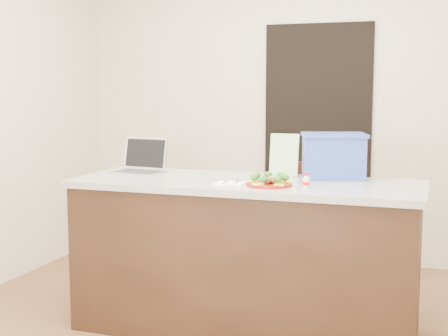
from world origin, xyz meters
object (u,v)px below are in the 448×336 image
(chair, at_px, (311,220))
(yogurt_bottle, at_px, (306,182))
(napkin, at_px, (230,183))
(plate, at_px, (269,184))
(blue_box, at_px, (333,156))
(island, at_px, (245,256))
(laptop, at_px, (142,163))

(chair, bearing_deg, yogurt_bottle, -57.26)
(napkin, bearing_deg, plate, 2.75)
(yogurt_bottle, relative_size, blue_box, 0.18)
(island, height_order, chair, chair)
(yogurt_bottle, distance_m, laptop, 1.17)
(island, xyz_separation_m, blue_box, (0.47, 0.27, 0.60))
(island, xyz_separation_m, plate, (0.18, -0.15, 0.47))
(plate, height_order, napkin, plate)
(napkin, distance_m, yogurt_bottle, 0.44)
(napkin, height_order, laptop, laptop)
(island, xyz_separation_m, yogurt_bottle, (0.39, -0.15, 0.49))
(napkin, height_order, yogurt_bottle, yogurt_bottle)
(napkin, distance_m, chair, 1.10)
(plate, distance_m, blue_box, 0.52)
(island, distance_m, blue_box, 0.81)
(plate, distance_m, napkin, 0.23)
(island, distance_m, napkin, 0.49)
(plate, distance_m, laptop, 0.97)
(laptop, relative_size, blue_box, 0.78)
(laptop, bearing_deg, napkin, -15.12)
(napkin, xyz_separation_m, yogurt_bottle, (0.44, 0.00, 0.03))
(plate, xyz_separation_m, napkin, (-0.23, -0.01, -0.01))
(laptop, bearing_deg, island, -2.52)
(napkin, xyz_separation_m, blue_box, (0.52, 0.42, 0.14))
(napkin, distance_m, laptop, 0.75)
(island, xyz_separation_m, laptop, (-0.74, 0.13, 0.52))
(island, height_order, plate, plate)
(island, relative_size, napkin, 12.61)
(plate, bearing_deg, island, 141.13)
(napkin, relative_size, chair, 0.18)
(plate, xyz_separation_m, blue_box, (0.29, 0.41, 0.13))
(blue_box, bearing_deg, napkin, -156.79)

